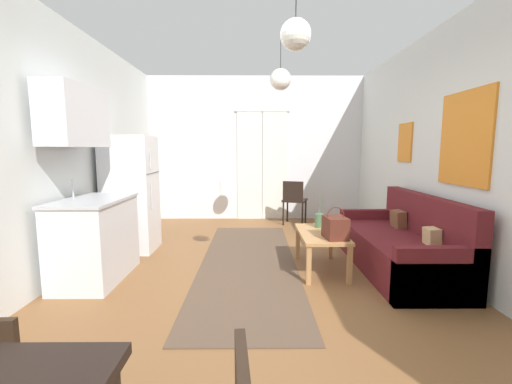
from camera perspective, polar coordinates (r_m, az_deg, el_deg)
ground_plane at (r=3.50m, az=0.28°, el=-17.45°), size 4.85×7.70×0.10m
wall_back at (r=6.77m, az=-0.03°, el=7.31°), size 4.45×0.13×2.85m
wall_right at (r=3.87m, az=34.66°, el=6.20°), size 0.12×7.30×2.85m
wall_left at (r=3.83m, az=-34.56°, el=6.20°), size 0.12×7.30×2.85m
area_rug at (r=4.27m, az=-1.33°, el=-11.98°), size 1.16×3.64×0.01m
couch at (r=4.31m, az=23.88°, el=-8.63°), size 0.83×1.95×0.89m
coffee_table at (r=4.00m, az=11.13°, el=-7.67°), size 0.51×0.95×0.45m
bamboo_vase at (r=4.21m, az=10.83°, el=-4.83°), size 0.11×0.11×0.39m
handbag at (r=3.73m, az=13.45°, el=-5.92°), size 0.25×0.31×0.35m
refrigerator at (r=4.94m, az=-20.65°, el=-0.29°), size 0.66×0.61×1.60m
kitchen_counter at (r=3.99m, az=-26.54°, el=-2.59°), size 0.61×1.05×2.06m
accent_chair at (r=6.27m, az=6.57°, el=-1.22°), size 0.53×0.51×0.83m
pendant_lamp_near at (r=2.96m, az=6.81°, el=25.25°), size 0.25×0.25×0.65m
pendant_lamp_far at (r=4.72m, az=4.22°, el=18.72°), size 0.29×0.29×0.64m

